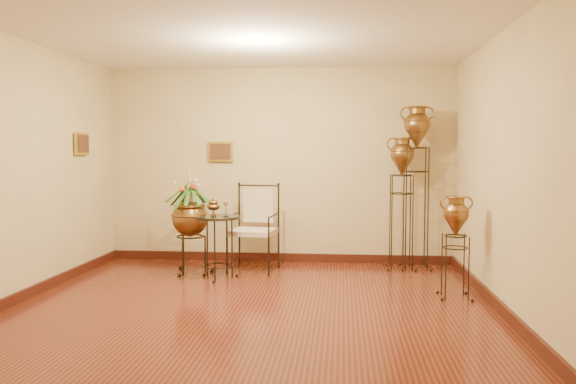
# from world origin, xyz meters

# --- Properties ---
(ground) EXTENTS (5.00, 5.00, 0.00)m
(ground) POSITION_xyz_m (0.00, 0.00, 0.00)
(ground) COLOR maroon
(ground) RESTS_ON ground
(room_shell) EXTENTS (5.02, 5.02, 2.81)m
(room_shell) POSITION_xyz_m (-0.01, 0.01, 1.73)
(room_shell) COLOR beige
(room_shell) RESTS_ON ground
(amphora_tall) EXTENTS (0.54, 0.54, 2.23)m
(amphora_tall) POSITION_xyz_m (1.91, 2.15, 1.14)
(amphora_tall) COLOR black
(amphora_tall) RESTS_ON ground
(amphora_mid) EXTENTS (0.41, 0.41, 1.82)m
(amphora_mid) POSITION_xyz_m (1.72, 2.15, 0.92)
(amphora_mid) COLOR black
(amphora_mid) RESTS_ON ground
(amphora_short) EXTENTS (0.42, 0.42, 1.14)m
(amphora_short) POSITION_xyz_m (2.15, 0.62, 0.57)
(amphora_short) COLOR black
(amphora_short) RESTS_ON ground
(planter_urn) EXTENTS (0.95, 0.95, 1.40)m
(planter_urn) POSITION_xyz_m (-1.07, 1.60, 0.78)
(planter_urn) COLOR black
(planter_urn) RESTS_ON ground
(armchair) EXTENTS (0.72, 0.69, 1.16)m
(armchair) POSITION_xyz_m (-0.26, 1.76, 0.58)
(armchair) COLOR black
(armchair) RESTS_ON ground
(side_table) EXTENTS (0.58, 0.58, 1.00)m
(side_table) POSITION_xyz_m (-0.63, 1.29, 0.41)
(side_table) COLOR black
(side_table) RESTS_ON ground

